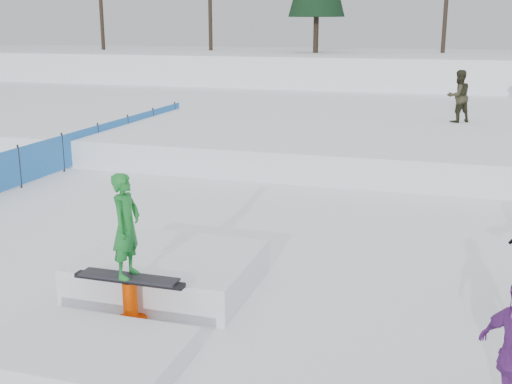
# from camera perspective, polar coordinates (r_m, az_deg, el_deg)

# --- Properties ---
(ground) EXTENTS (120.00, 120.00, 0.00)m
(ground) POSITION_cam_1_polar(r_m,az_deg,el_deg) (10.12, -6.09, -8.59)
(ground) COLOR white
(snow_berm) EXTENTS (60.00, 14.00, 2.40)m
(snow_berm) POSITION_cam_1_polar(r_m,az_deg,el_deg) (38.81, 11.61, 10.27)
(snow_berm) COLOR white
(snow_berm) RESTS_ON ground
(snow_midrise) EXTENTS (50.00, 18.00, 0.80)m
(snow_midrise) POSITION_cam_1_polar(r_m,az_deg,el_deg) (25.06, 8.32, 6.30)
(snow_midrise) COLOR white
(snow_midrise) RESTS_ON ground
(safety_fence) EXTENTS (0.05, 16.00, 1.10)m
(safety_fence) POSITION_cam_1_polar(r_m,az_deg,el_deg) (18.57, -16.79, 3.40)
(safety_fence) COLOR blue
(safety_fence) RESTS_ON ground
(walker_olive) EXTENTS (1.07, 1.02, 1.73)m
(walker_olive) POSITION_cam_1_polar(r_m,az_deg,el_deg) (22.60, 17.55, 8.12)
(walker_olive) COLOR black
(walker_olive) RESTS_ON snow_midrise
(jib_rail_feature) EXTENTS (2.60, 4.40, 2.11)m
(jib_rail_feature) POSITION_cam_1_polar(r_m,az_deg,el_deg) (9.52, -9.48, -8.27)
(jib_rail_feature) COLOR white
(jib_rail_feature) RESTS_ON ground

